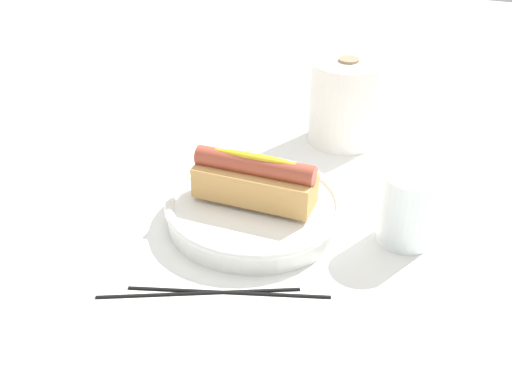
{
  "coord_description": "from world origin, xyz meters",
  "views": [
    {
      "loc": [
        0.24,
        -0.59,
        0.44
      ],
      "look_at": [
        0.03,
        0.0,
        0.05
      ],
      "focal_mm": 42.12,
      "sensor_mm": 36.0,
      "label": 1
    }
  ],
  "objects_px": {
    "hotdog_front": "(256,178)",
    "water_glass": "(408,210)",
    "chopstick_near": "(229,291)",
    "serving_bowl": "(256,206)",
    "chopstick_far": "(199,292)",
    "paper_towel_roll": "(345,102)"
  },
  "relations": [
    {
      "from": "hotdog_front",
      "to": "water_glass",
      "type": "distance_m",
      "value": 0.19
    },
    {
      "from": "hotdog_front",
      "to": "chopstick_near",
      "type": "xyz_separation_m",
      "value": [
        0.02,
        -0.14,
        -0.06
      ]
    },
    {
      "from": "serving_bowl",
      "to": "chopstick_far",
      "type": "distance_m",
      "value": 0.16
    },
    {
      "from": "hotdog_front",
      "to": "chopstick_far",
      "type": "distance_m",
      "value": 0.17
    },
    {
      "from": "chopstick_near",
      "to": "hotdog_front",
      "type": "bearing_deg",
      "value": 82.11
    },
    {
      "from": "chopstick_near",
      "to": "chopstick_far",
      "type": "bearing_deg",
      "value": -174.04
    },
    {
      "from": "water_glass",
      "to": "paper_towel_roll",
      "type": "relative_size",
      "value": 0.67
    },
    {
      "from": "water_glass",
      "to": "serving_bowl",
      "type": "bearing_deg",
      "value": -174.15
    },
    {
      "from": "hotdog_front",
      "to": "paper_towel_roll",
      "type": "relative_size",
      "value": 1.13
    },
    {
      "from": "water_glass",
      "to": "paper_towel_roll",
      "type": "height_order",
      "value": "paper_towel_roll"
    },
    {
      "from": "hotdog_front",
      "to": "water_glass",
      "type": "xyz_separation_m",
      "value": [
        0.18,
        0.02,
        -0.02
      ]
    },
    {
      "from": "chopstick_far",
      "to": "water_glass",
      "type": "bearing_deg",
      "value": 18.83
    },
    {
      "from": "hotdog_front",
      "to": "chopstick_far",
      "type": "relative_size",
      "value": 0.69
    },
    {
      "from": "serving_bowl",
      "to": "chopstick_far",
      "type": "bearing_deg",
      "value": -93.69
    },
    {
      "from": "serving_bowl",
      "to": "paper_towel_roll",
      "type": "height_order",
      "value": "paper_towel_roll"
    },
    {
      "from": "paper_towel_roll",
      "to": "chopstick_far",
      "type": "height_order",
      "value": "paper_towel_roll"
    },
    {
      "from": "water_glass",
      "to": "chopstick_near",
      "type": "bearing_deg",
      "value": -135.35
    },
    {
      "from": "hotdog_front",
      "to": "serving_bowl",
      "type": "bearing_deg",
      "value": -165.96
    },
    {
      "from": "serving_bowl",
      "to": "chopstick_near",
      "type": "relative_size",
      "value": 1.02
    },
    {
      "from": "serving_bowl",
      "to": "chopstick_near",
      "type": "bearing_deg",
      "value": -82.05
    },
    {
      "from": "water_glass",
      "to": "chopstick_far",
      "type": "bearing_deg",
      "value": -138.11
    },
    {
      "from": "paper_towel_roll",
      "to": "water_glass",
      "type": "bearing_deg",
      "value": -60.97
    }
  ]
}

